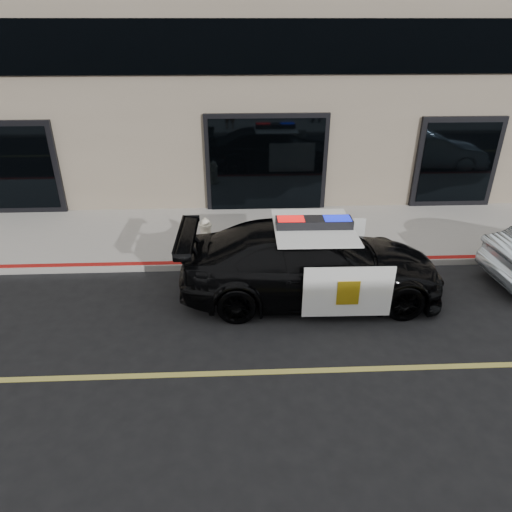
{
  "coord_description": "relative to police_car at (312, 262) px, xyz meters",
  "views": [
    {
      "loc": [
        -1.86,
        -5.71,
        5.1
      ],
      "look_at": [
        -1.51,
        2.2,
        1.0
      ],
      "focal_mm": 32.0,
      "sensor_mm": 36.0,
      "label": 1
    }
  ],
  "objects": [
    {
      "name": "ground",
      "position": [
        0.38,
        -2.31,
        -0.78
      ],
      "size": [
        120.0,
        120.0,
        0.0
      ],
      "primitive_type": "plane",
      "color": "black",
      "rests_on": "ground"
    },
    {
      "name": "fire_hydrant",
      "position": [
        -2.25,
        2.05,
        -0.27
      ],
      "size": [
        0.35,
        0.48,
        0.77
      ],
      "color": "beige",
      "rests_on": "sidewalk_n"
    },
    {
      "name": "sidewalk_n",
      "position": [
        0.38,
        2.94,
        -0.7
      ],
      "size": [
        60.0,
        3.5,
        0.15
      ],
      "primitive_type": "cube",
      "color": "gray",
      "rests_on": "ground"
    },
    {
      "name": "police_car",
      "position": [
        0.0,
        0.0,
        0.0
      ],
      "size": [
        2.49,
        5.34,
        1.73
      ],
      "color": "black",
      "rests_on": "ground"
    }
  ]
}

